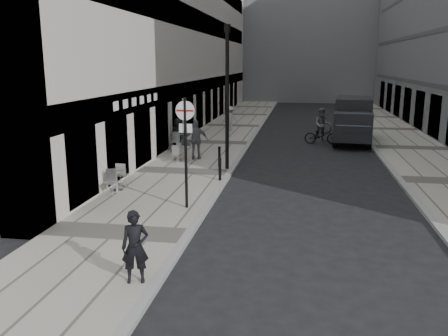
% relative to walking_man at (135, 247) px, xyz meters
% --- Properties ---
extents(ground, '(120.00, 120.00, 0.00)m').
position_rel_walking_man_xyz_m(ground, '(0.40, 0.16, -0.91)').
color(ground, black).
rests_on(ground, ground).
extents(sidewalk, '(4.00, 60.00, 0.12)m').
position_rel_walking_man_xyz_m(sidewalk, '(-1.60, 18.16, -0.85)').
color(sidewalk, '#A5A295').
rests_on(sidewalk, ground).
extents(far_sidewalk, '(4.00, 60.00, 0.12)m').
position_rel_walking_man_xyz_m(far_sidewalk, '(9.40, 18.16, -0.85)').
color(far_sidewalk, '#A5A295').
rests_on(far_sidewalk, ground).
extents(building_far, '(24.00, 16.00, 22.00)m').
position_rel_walking_man_xyz_m(building_far, '(1.90, 56.16, 10.09)').
color(building_far, slate).
rests_on(building_far, ground).
extents(walking_man, '(0.66, 0.53, 1.58)m').
position_rel_walking_man_xyz_m(walking_man, '(0.00, 0.00, 0.00)').
color(walking_man, black).
rests_on(walking_man, sidewalk).
extents(sign_post, '(0.61, 0.11, 3.55)m').
position_rel_walking_man_xyz_m(sign_post, '(-0.20, 5.37, 1.48)').
color(sign_post, black).
rests_on(sign_post, sidewalk).
extents(lamppost, '(0.28, 0.28, 6.14)m').
position_rel_walking_man_xyz_m(lamppost, '(0.20, 11.24, 2.63)').
color(lamppost, black).
rests_on(lamppost, sidewalk).
extents(bollard_near, '(0.12, 0.12, 0.87)m').
position_rel_walking_man_xyz_m(bollard_near, '(0.25, 9.10, -0.35)').
color(bollard_near, black).
rests_on(bollard_near, sidewalk).
extents(bollard_far, '(0.12, 0.12, 0.87)m').
position_rel_walking_man_xyz_m(bollard_far, '(-0.20, 11.55, -0.36)').
color(bollard_far, black).
rests_on(bollard_far, sidewalk).
extents(panel_van, '(2.62, 5.78, 2.64)m').
position_rel_walking_man_xyz_m(panel_van, '(6.42, 19.99, 0.57)').
color(panel_van, black).
rests_on(panel_van, ground).
extents(cyclist, '(1.97, 0.75, 2.11)m').
position_rel_walking_man_xyz_m(cyclist, '(4.58, 19.22, -0.09)').
color(cyclist, black).
rests_on(cyclist, ground).
extents(pedestrian_a, '(1.18, 0.63, 1.92)m').
position_rel_walking_man_xyz_m(pedestrian_a, '(-1.59, 13.05, 0.17)').
color(pedestrian_a, '#5D5D62').
rests_on(pedestrian_a, sidewalk).
extents(pedestrian_b, '(1.18, 0.83, 1.66)m').
position_rel_walking_man_xyz_m(pedestrian_b, '(-1.45, 23.09, 0.04)').
color(pedestrian_b, '#ABA59E').
rests_on(pedestrian_b, sidewalk).
extents(pedestrian_c, '(0.88, 0.66, 1.64)m').
position_rel_walking_man_xyz_m(pedestrian_c, '(-3.20, 15.74, 0.03)').
color(pedestrian_c, black).
rests_on(pedestrian_c, sidewalk).
extents(cafe_table_near, '(0.72, 1.62, 0.92)m').
position_rel_walking_man_xyz_m(cafe_table_near, '(-3.20, 6.91, -0.33)').
color(cafe_table_near, silver).
rests_on(cafe_table_near, sidewalk).
extents(cafe_table_mid, '(0.76, 1.71, 0.98)m').
position_rel_walking_man_xyz_m(cafe_table_mid, '(-3.20, 15.75, -0.30)').
color(cafe_table_mid, '#B8B9BB').
rests_on(cafe_table_mid, sidewalk).
extents(cafe_table_far, '(0.62, 1.40, 0.80)m').
position_rel_walking_man_xyz_m(cafe_table_far, '(-2.40, 12.59, -0.39)').
color(cafe_table_far, '#B8B9BB').
rests_on(cafe_table_far, sidewalk).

